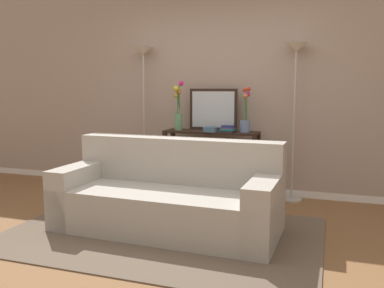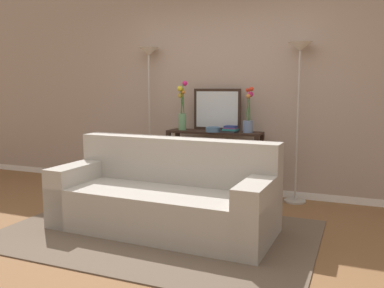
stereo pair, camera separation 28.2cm
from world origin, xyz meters
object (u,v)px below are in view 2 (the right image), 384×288
object	(u,v)px
floor_lamp_left	(149,79)
vase_short_flowers	(248,118)
book_row_under_console	(193,189)
wall_mirror	(217,109)
couch	(165,198)
floor_lamp_right	(299,78)
fruit_bowl	(213,129)
book_stack	(230,129)
vase_tall_flowers	(182,110)
console_table	(214,152)

from	to	relation	value
floor_lamp_left	vase_short_flowers	size ratio (longest dim) A/B	3.46
book_row_under_console	wall_mirror	bearing A→B (deg)	25.85
couch	book_row_under_console	xyz separation A→B (m)	(-0.25, 1.35, -0.25)
couch	floor_lamp_left	distance (m)	2.12
floor_lamp_right	floor_lamp_left	bearing A→B (deg)	180.00
couch	fruit_bowl	bearing A→B (deg)	87.45
fruit_bowl	wall_mirror	bearing A→B (deg)	96.99
couch	book_stack	world-z (taller)	book_stack
floor_lamp_right	wall_mirror	size ratio (longest dim) A/B	3.03
wall_mirror	floor_lamp_left	bearing A→B (deg)	-178.80
wall_mirror	vase_short_flowers	world-z (taller)	vase_short_flowers
floor_lamp_left	vase_tall_flowers	xyz separation A→B (m)	(0.55, -0.14, -0.40)
couch	console_table	xyz separation A→B (m)	(0.04, 1.35, 0.26)
floor_lamp_right	book_row_under_console	size ratio (longest dim) A/B	4.81
vase_short_flowers	floor_lamp_right	bearing A→B (deg)	11.77
wall_mirror	vase_short_flowers	size ratio (longest dim) A/B	1.14
couch	floor_lamp_right	size ratio (longest dim) A/B	1.14
wall_mirror	couch	bearing A→B (deg)	-91.06
book_stack	book_row_under_console	distance (m)	0.98
console_table	wall_mirror	world-z (taller)	wall_mirror
wall_mirror	fruit_bowl	world-z (taller)	wall_mirror
floor_lamp_left	floor_lamp_right	world-z (taller)	floor_lamp_left
vase_tall_flowers	fruit_bowl	world-z (taller)	vase_tall_flowers
vase_tall_flowers	vase_short_flowers	world-z (taller)	vase_tall_flowers
couch	book_stack	xyz separation A→B (m)	(0.27, 1.27, 0.57)
wall_mirror	book_row_under_console	world-z (taller)	wall_mirror
fruit_bowl	book_row_under_console	distance (m)	0.88
vase_tall_flowers	book_stack	xyz separation A→B (m)	(0.67, -0.06, -0.23)
wall_mirror	vase_tall_flowers	distance (m)	0.45
book_stack	floor_lamp_left	bearing A→B (deg)	170.88
floor_lamp_left	vase_short_flowers	xyz separation A→B (m)	(1.43, -0.12, -0.49)
console_table	wall_mirror	distance (m)	0.56
console_table	floor_lamp_left	bearing A→B (deg)	173.40
wall_mirror	fruit_bowl	size ratio (longest dim) A/B	3.42
console_table	floor_lamp_left	size ratio (longest dim) A/B	0.63
floor_lamp_left	vase_short_flowers	distance (m)	1.51
console_table	vase_short_flowers	world-z (taller)	vase_short_flowers
fruit_bowl	book_stack	size ratio (longest dim) A/B	0.90
console_table	book_row_under_console	bearing A→B (deg)	180.00
floor_lamp_left	book_row_under_console	bearing A→B (deg)	-9.33
floor_lamp_left	book_stack	world-z (taller)	floor_lamp_left
wall_mirror	book_stack	world-z (taller)	wall_mirror
floor_lamp_right	wall_mirror	xyz separation A→B (m)	(-1.02, 0.02, -0.39)
floor_lamp_right	vase_short_flowers	size ratio (longest dim) A/B	3.45
floor_lamp_left	book_row_under_console	xyz separation A→B (m)	(0.70, -0.11, -1.45)
couch	vase_short_flowers	bearing A→B (deg)	70.40
floor_lamp_right	book_row_under_console	world-z (taller)	floor_lamp_right
book_stack	vase_short_flowers	bearing A→B (deg)	20.50
floor_lamp_right	vase_short_flowers	xyz separation A→B (m)	(-0.57, -0.12, -0.48)
console_table	vase_tall_flowers	bearing A→B (deg)	-176.86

